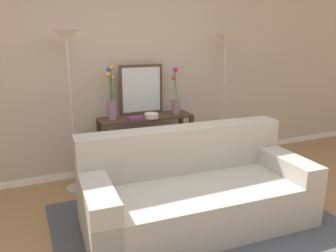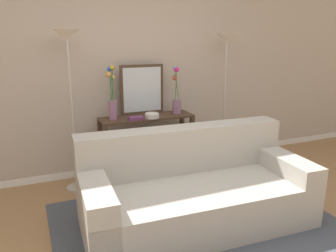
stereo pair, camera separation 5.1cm
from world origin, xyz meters
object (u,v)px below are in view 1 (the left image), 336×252
(floor_lamp_right, at_px, (225,64))
(book_stack, at_px, (135,118))
(book_row_under_console, at_px, (125,174))
(vase_tall_flowers, at_px, (111,100))
(couch, at_px, (195,191))
(fruit_bowl, at_px, (151,116))
(floor_lamp_left, at_px, (68,67))
(vase_short_flowers, at_px, (176,99))
(console_table, at_px, (146,135))
(wall_mirror, at_px, (141,90))

(floor_lamp_right, bearing_deg, book_stack, -177.27)
(book_stack, height_order, book_row_under_console, book_stack)
(vase_tall_flowers, bearing_deg, book_row_under_console, -7.41)
(couch, xyz_separation_m, vase_tall_flowers, (-0.46, 1.26, 0.72))
(couch, distance_m, fruit_bowl, 1.25)
(floor_lamp_left, distance_m, vase_short_flowers, 1.40)
(console_table, relative_size, vase_tall_flowers, 1.83)
(couch, xyz_separation_m, vase_short_flowers, (0.38, 1.26, 0.67))
(wall_mirror, xyz_separation_m, fruit_bowl, (0.03, -0.26, -0.29))
(couch, height_order, book_row_under_console, couch)
(wall_mirror, relative_size, book_stack, 3.36)
(book_stack, bearing_deg, vase_short_flowers, 12.83)
(wall_mirror, distance_m, vase_short_flowers, 0.46)
(wall_mirror, bearing_deg, floor_lamp_left, -167.24)
(console_table, xyz_separation_m, book_stack, (-0.18, -0.12, 0.27))
(console_table, relative_size, book_row_under_console, 3.26)
(wall_mirror, height_order, book_stack, wall_mirror)
(floor_lamp_left, height_order, book_stack, floor_lamp_left)
(floor_lamp_left, xyz_separation_m, floor_lamp_right, (2.00, -0.00, -0.03))
(floor_lamp_left, height_order, book_row_under_console, floor_lamp_left)
(wall_mirror, xyz_separation_m, book_stack, (-0.18, -0.27, -0.30))
(floor_lamp_left, bearing_deg, wall_mirror, 12.76)
(vase_tall_flowers, bearing_deg, floor_lamp_left, -171.23)
(floor_lamp_left, distance_m, vase_tall_flowers, 0.64)
(vase_short_flowers, height_order, fruit_bowl, vase_short_flowers)
(couch, bearing_deg, vase_short_flowers, 73.16)
(floor_lamp_left, distance_m, book_row_under_console, 1.51)
(console_table, relative_size, floor_lamp_right, 0.66)
(console_table, xyz_separation_m, vase_short_flowers, (0.42, 0.02, 0.44))
(floor_lamp_left, xyz_separation_m, fruit_bowl, (0.94, -0.05, -0.62))
(couch, bearing_deg, fruit_bowl, 90.28)
(console_table, bearing_deg, couch, -88.30)
(book_row_under_console, bearing_deg, vase_short_flowers, 1.39)
(vase_tall_flowers, height_order, book_stack, vase_tall_flowers)
(couch, relative_size, console_table, 1.85)
(console_table, xyz_separation_m, wall_mirror, (-0.00, 0.15, 0.56))
(fruit_bowl, height_order, book_row_under_console, fruit_bowl)
(vase_tall_flowers, xyz_separation_m, book_row_under_console, (0.13, -0.02, -0.97))
(floor_lamp_left, height_order, floor_lamp_right, floor_lamp_left)
(vase_tall_flowers, bearing_deg, floor_lamp_right, -2.77)
(wall_mirror, distance_m, fruit_bowl, 0.38)
(couch, height_order, vase_tall_flowers, vase_tall_flowers)
(fruit_bowl, bearing_deg, floor_lamp_left, 176.85)
(vase_short_flowers, relative_size, book_row_under_console, 1.66)
(floor_lamp_left, bearing_deg, fruit_bowl, -3.15)
(floor_lamp_left, bearing_deg, book_stack, -4.78)
(console_table, bearing_deg, fruit_bowl, -73.98)
(couch, height_order, console_table, couch)
(floor_lamp_right, bearing_deg, floor_lamp_left, 180.00)
(couch, xyz_separation_m, console_table, (-0.04, 1.25, 0.23))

